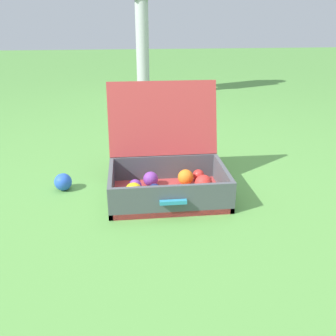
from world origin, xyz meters
TOP-DOWN VIEW (x-y plane):
  - ground_plane at (0.00, 0.00)m, footprint 16.00×16.00m
  - open_suitcase at (0.04, 0.10)m, footprint 0.52×0.48m
  - stray_ball_on_grass at (-0.45, 0.19)m, footprint 0.08×0.08m

SIDE VIEW (x-z plane):
  - ground_plane at x=0.00m, z-range 0.00..0.00m
  - stray_ball_on_grass at x=-0.45m, z-range 0.00..0.08m
  - open_suitcase at x=0.04m, z-range -0.14..0.35m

